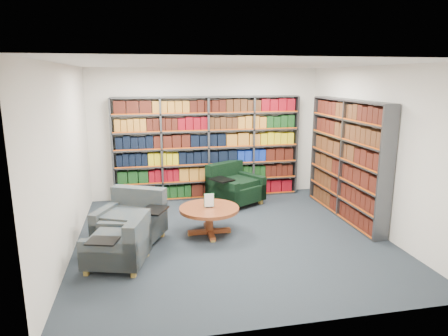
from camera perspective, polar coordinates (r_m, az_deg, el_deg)
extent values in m
cube|color=#1B232B|center=(6.77, 1.03, -9.87)|extent=(5.00, 5.00, 0.01)
cube|color=white|center=(6.24, 1.14, 14.65)|extent=(5.00, 5.00, 0.01)
cube|color=white|center=(8.79, -2.50, 4.95)|extent=(5.00, 0.01, 2.80)
cube|color=white|center=(4.02, 8.93, -4.81)|extent=(5.00, 0.01, 2.80)
cube|color=white|center=(6.31, -21.70, 0.89)|extent=(0.01, 5.00, 2.80)
cube|color=white|center=(7.32, 20.62, 2.52)|extent=(0.01, 5.00, 2.80)
cube|color=#47494F|center=(8.67, -2.31, 2.84)|extent=(4.00, 0.28, 2.20)
cube|color=silver|center=(8.80, -2.45, 2.98)|extent=(4.00, 0.02, 2.20)
cube|color=#D84C0A|center=(8.55, -2.17, 2.69)|extent=(4.00, 0.01, 2.20)
cube|color=#9F6520|center=(8.88, -2.25, -3.03)|extent=(3.88, 0.21, 0.29)
cube|color=black|center=(8.79, -2.28, -0.73)|extent=(3.88, 0.21, 0.29)
cube|color=black|center=(8.71, -2.30, 1.61)|extent=(3.88, 0.21, 0.29)
cube|color=black|center=(8.64, -2.32, 4.00)|extent=(3.88, 0.21, 0.29)
cube|color=#9F6520|center=(8.59, -2.34, 6.41)|extent=(3.88, 0.21, 0.29)
cube|color=#39120B|center=(8.56, -2.36, 8.85)|extent=(3.88, 0.21, 0.29)
cube|color=#47494F|center=(7.80, 17.10, 1.13)|extent=(0.28, 2.50, 2.20)
cube|color=silver|center=(7.86, 17.94, 1.16)|extent=(0.02, 2.50, 2.20)
cube|color=#D84C0A|center=(7.74, 16.26, 1.09)|extent=(0.02, 2.50, 2.20)
cube|color=#442411|center=(8.03, 16.67, -5.33)|extent=(0.21, 2.38, 0.29)
cube|color=#442411|center=(7.92, 16.84, -2.81)|extent=(0.21, 2.38, 0.29)
cube|color=#442411|center=(7.84, 17.01, -0.22)|extent=(0.21, 2.38, 0.29)
cube|color=#442411|center=(7.76, 17.19, 2.41)|extent=(0.21, 2.38, 0.29)
cube|color=#39120B|center=(7.71, 17.37, 5.09)|extent=(0.21, 2.38, 0.29)
cube|color=#39120B|center=(7.67, 17.55, 7.80)|extent=(0.21, 2.38, 0.29)
cube|color=#06203F|center=(6.61, -13.23, -8.28)|extent=(1.22, 1.22, 0.33)
cube|color=#06203F|center=(6.84, -11.98, -5.67)|extent=(0.92, 0.57, 0.73)
cube|color=#06203F|center=(6.76, -16.23, -7.24)|extent=(0.52, 0.89, 0.49)
cube|color=#06203F|center=(6.42, -10.15, -7.99)|extent=(0.52, 0.89, 0.49)
cube|color=black|center=(6.27, -10.01, -5.93)|extent=(0.50, 0.55, 0.03)
cube|color=olive|center=(6.56, -17.63, -10.74)|extent=(0.09, 0.09, 0.10)
cube|color=olive|center=(6.22, -11.54, -11.70)|extent=(0.09, 0.09, 0.10)
cube|color=olive|center=(7.16, -14.51, -8.50)|extent=(0.09, 0.09, 0.10)
cube|color=olive|center=(6.85, -8.86, -9.22)|extent=(0.09, 0.09, 0.10)
cube|color=black|center=(8.39, 1.67, -3.37)|extent=(1.25, 1.25, 0.32)
cube|color=black|center=(8.59, 0.06, -1.58)|extent=(0.89, 0.63, 0.73)
cube|color=black|center=(8.12, -0.30, -3.33)|extent=(0.58, 0.86, 0.49)
cube|color=black|center=(8.63, 3.53, -2.37)|extent=(0.58, 0.86, 0.49)
cube|color=black|center=(7.98, -0.34, -1.66)|extent=(0.52, 0.56, 0.03)
cube|color=olive|center=(7.95, 1.55, -5.91)|extent=(0.10, 0.10, 0.10)
cube|color=olive|center=(8.46, 5.26, -4.80)|extent=(0.10, 0.10, 0.10)
cube|color=olive|center=(8.49, -1.93, -4.69)|extent=(0.10, 0.10, 0.10)
cube|color=olive|center=(8.96, 1.76, -3.73)|extent=(0.10, 0.10, 0.10)
cube|color=#06203F|center=(5.94, -15.02, -11.25)|extent=(0.98, 0.98, 0.28)
cube|color=#06203F|center=(5.78, -12.19, -9.89)|extent=(0.39, 0.81, 0.63)
cube|color=#06203F|center=(6.20, -14.04, -9.43)|extent=(0.80, 0.34, 0.42)
cube|color=#06203F|center=(5.62, -16.20, -11.95)|extent=(0.80, 0.34, 0.42)
cube|color=black|center=(5.51, -16.94, -9.93)|extent=(0.45, 0.39, 0.02)
cube|color=olive|center=(6.40, -16.76, -11.36)|extent=(0.08, 0.08, 0.09)
cube|color=olive|center=(5.86, -19.08, -13.88)|extent=(0.08, 0.08, 0.09)
cube|color=olive|center=(6.20, -11.01, -11.83)|extent=(0.08, 0.08, 0.09)
cube|color=olive|center=(5.64, -12.80, -14.54)|extent=(0.08, 0.08, 0.09)
cylinder|color=brown|center=(6.74, -2.13, -5.86)|extent=(1.01, 1.01, 0.06)
cylinder|color=brown|center=(6.81, -2.11, -7.65)|extent=(0.13, 0.13, 0.40)
cube|color=brown|center=(6.88, -2.10, -9.05)|extent=(0.73, 0.09, 0.07)
cube|color=brown|center=(6.88, -2.10, -9.05)|extent=(0.09, 0.73, 0.07)
cube|color=black|center=(6.73, -2.13, -5.59)|extent=(0.11, 0.06, 0.01)
cube|color=white|center=(6.69, -2.14, -4.64)|extent=(0.16, 0.01, 0.22)
cube|color=#145926|center=(6.70, -2.15, -4.61)|extent=(0.17, 0.00, 0.24)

